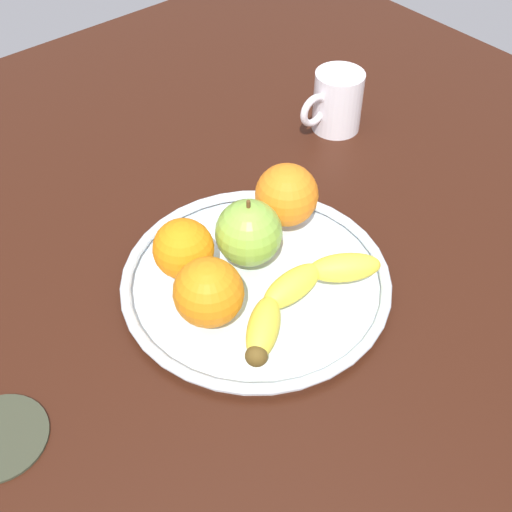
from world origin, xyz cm
name	(u,v)px	position (x,y,z in cm)	size (l,w,h in cm)	color
ground_plane	(256,298)	(0.00, 0.00, -2.00)	(133.08, 133.08, 4.00)	#33160C
fruit_bowl	(256,280)	(0.00, 0.00, 0.92)	(30.07, 30.07, 1.80)	silver
banana	(300,295)	(-0.67, 6.25, 3.40)	(20.62, 7.84, 3.20)	yellow
apple	(249,233)	(-1.23, -2.69, 5.54)	(7.48, 7.48, 8.28)	#84B43F
orange_back_left	(287,195)	(-8.73, -4.80, 5.52)	(7.44, 7.44, 7.44)	orange
orange_center	(183,249)	(5.50, -5.62, 5.15)	(6.71, 6.71, 6.71)	orange
orange_front_left	(209,292)	(7.38, 1.33, 5.43)	(7.27, 7.27, 7.27)	orange
ambient_mug	(337,102)	(-28.66, -16.37, 4.34)	(10.52, 6.92, 8.64)	silver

